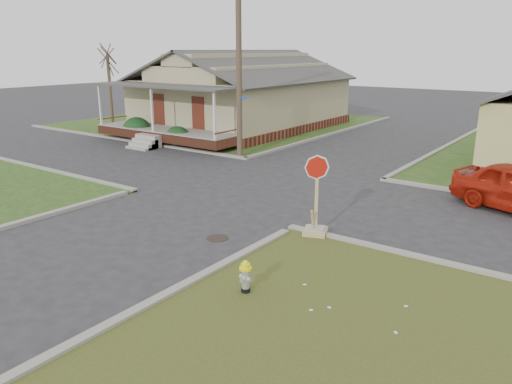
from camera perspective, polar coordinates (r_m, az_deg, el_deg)
The scene contains 11 objects.
ground at distance 16.35m, azimuth -9.22°, elevation -3.08°, with size 120.00×120.00×0.00m, color #28282A.
verge_far_left at distance 37.91m, azimuth -4.06°, elevation 7.98°, with size 19.00×19.00×0.05m, color #254318.
curbs at distance 20.02m, azimuth 0.87°, elevation 0.69°, with size 80.00×40.00×0.12m, color gray, non-canonical shape.
manhole at distance 14.59m, azimuth -4.43°, elevation -5.26°, with size 0.64×0.64×0.01m, color black.
corner_house at distance 34.77m, azimuth -1.67°, elevation 11.03°, with size 10.10×15.50×5.30m.
utility_pole at distance 24.94m, azimuth -1.97°, elevation 14.56°, with size 1.80×0.28×9.00m.
tree_far_left at distance 37.04m, azimuth -16.33°, elevation 11.06°, with size 0.22×0.22×4.90m, color #3D3023.
fire_hydrant at distance 11.23m, azimuth -1.20°, elevation -9.41°, with size 0.28×0.28×0.76m.
stop_sign at distance 14.66m, azimuth 6.84°, elevation -2.91°, with size 0.68×0.66×2.38m.
hedge_left at distance 31.03m, azimuth -13.44°, elevation 7.02°, with size 1.64×1.34×1.25m, color #153A19.
hedge_right at distance 28.41m, azimuth -8.92°, elevation 6.32°, with size 1.45×1.19×1.10m, color #153A19.
Camera 1 is at (11.03, -10.85, 5.28)m, focal length 35.00 mm.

